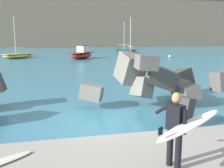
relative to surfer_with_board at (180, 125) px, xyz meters
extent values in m
plane|color=teal|center=(-0.93, 4.15, -1.28)|extent=(400.00, 400.00, 0.00)
cube|color=slate|center=(0.84, 6.52, 0.47)|extent=(1.48, 1.63, 1.70)
cube|color=#605B56|center=(1.11, 5.18, 0.90)|extent=(0.92, 0.91, 0.71)
cube|color=#605B56|center=(3.49, 6.54, -0.57)|extent=(1.06, 1.02, 0.94)
cube|color=#605B56|center=(5.00, 5.34, -0.08)|extent=(1.04, 0.94, 1.04)
cube|color=slate|center=(1.23, 5.94, -0.34)|extent=(1.20, 1.16, 1.12)
cube|color=#3D3A38|center=(1.77, 3.08, -0.54)|extent=(1.02, 0.89, 0.93)
cube|color=slate|center=(-1.09, 6.25, -0.52)|extent=(1.30, 1.14, 0.88)
cube|color=#3D3A38|center=(4.05, 7.84, -0.34)|extent=(1.64, 1.44, 1.31)
cube|color=#605B56|center=(3.40, 5.45, -0.59)|extent=(0.91, 0.84, 0.89)
cube|color=#4C4944|center=(2.10, 6.14, 0.13)|extent=(1.71, 1.37, 1.44)
cylinder|color=black|center=(-0.12, 0.19, -0.59)|extent=(0.15, 0.15, 0.90)
cylinder|color=black|center=(-0.03, -0.03, -0.59)|extent=(0.15, 0.15, 0.90)
cube|color=black|center=(-0.07, 0.08, 0.16)|extent=(0.36, 0.44, 0.60)
sphere|color=#A87A5B|center=(-0.07, 0.08, 0.59)|extent=(0.21, 0.21, 0.21)
sphere|color=tan|center=(-0.07, 0.08, 0.64)|extent=(0.19, 0.19, 0.19)
cylinder|color=black|center=(-0.19, 0.45, 0.28)|extent=(0.30, 0.52, 0.41)
cylinder|color=black|center=(0.03, -0.14, 0.12)|extent=(0.09, 0.09, 0.56)
ellipsoid|color=white|center=(0.15, -0.17, 0.06)|extent=(2.05, 1.19, 0.37)
cube|color=black|center=(-0.72, -0.56, 0.13)|extent=(0.12, 0.07, 0.16)
ellipsoid|color=#EAC64C|center=(-8.19, 37.06, -0.92)|extent=(5.22, 4.80, 0.71)
cube|color=#AF9539|center=(-8.19, 37.06, -0.61)|extent=(4.80, 4.41, 0.10)
cylinder|color=silver|center=(-8.48, 36.83, 2.24)|extent=(0.12, 0.12, 5.62)
cylinder|color=silver|center=(-8.48, 36.83, 0.33)|extent=(2.37, 1.93, 0.08)
ellipsoid|color=#1E6656|center=(11.72, 45.80, -0.89)|extent=(4.85, 4.13, 0.78)
cube|color=#164C41|center=(11.72, 45.80, -0.54)|extent=(4.46, 3.80, 0.10)
cylinder|color=silver|center=(11.44, 46.00, 2.27)|extent=(0.12, 0.12, 5.55)
cylinder|color=silver|center=(11.44, 46.00, 0.40)|extent=(2.34, 1.65, 0.08)
ellipsoid|color=maroon|center=(1.35, 33.94, -0.79)|extent=(4.64, 5.02, 0.97)
cube|color=maroon|center=(1.35, 33.94, -0.35)|extent=(4.26, 4.62, 0.10)
cube|color=silver|center=(1.58, 34.22, 0.15)|extent=(1.87, 1.90, 0.93)
cube|color=#334C5B|center=(1.58, 34.22, 0.68)|extent=(1.69, 1.71, 0.12)
ellipsoid|color=maroon|center=(10.20, 37.10, -0.90)|extent=(1.63, 4.41, 0.75)
cube|color=maroon|center=(10.20, 37.10, -0.57)|extent=(1.50, 4.05, 0.10)
cylinder|color=silver|center=(10.19, 37.43, 2.38)|extent=(0.12, 0.12, 5.83)
cylinder|color=silver|center=(10.19, 37.43, 0.37)|extent=(0.16, 2.62, 0.08)
sphere|color=silver|center=(15.38, 32.73, -1.06)|extent=(0.44, 0.44, 0.44)
cube|color=#756651|center=(14.34, 98.11, 7.07)|extent=(89.85, 41.12, 16.69)
cube|color=#667F4C|center=(14.34, 98.11, 16.01)|extent=(91.65, 41.95, 1.20)
cylinder|color=silver|center=(32.27, 102.68, 17.64)|extent=(5.33, 5.33, 2.05)
camera|label=1|loc=(-2.67, -4.92, 1.93)|focal=40.62mm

